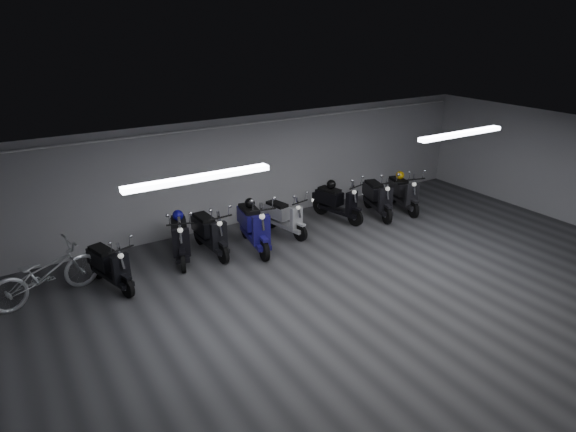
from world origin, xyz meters
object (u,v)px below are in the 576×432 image
scooter_6 (285,211)px  scooter_9 (404,187)px  helmet_2 (331,184)px  helmet_3 (250,203)px  helmet_1 (400,175)px  scooter_4 (254,219)px  scooter_8 (378,192)px  helmet_0 (178,215)px  scooter_3 (210,226)px  scooter_7 (338,196)px  scooter_1 (180,231)px  bicycle (44,268)px  scooter_0 (109,259)px

scooter_6 → scooter_9: 3.71m
helmet_2 → helmet_3: size_ratio=1.02×
helmet_1 → helmet_3: bearing=-179.9°
scooter_6 → helmet_1: (3.77, -0.05, 0.33)m
helmet_1 → helmet_2: size_ratio=0.97×
helmet_1 → helmet_2: same height
scooter_6 → helmet_3: (-0.99, -0.06, 0.43)m
scooter_4 → scooter_6: size_ratio=1.21×
scooter_8 → helmet_0: 5.47m
scooter_8 → helmet_3: scooter_8 is taller
helmet_0 → scooter_3: bearing=-26.2°
scooter_6 → helmet_3: bearing=172.0°
scooter_7 → scooter_4: bearing=174.4°
helmet_0 → scooter_1: bearing=-106.9°
bicycle → helmet_1: bicycle is taller
scooter_3 → scooter_8: (4.83, -0.21, 0.02)m
scooter_3 → helmet_3: (1.02, -0.03, 0.37)m
scooter_9 → bicycle: bearing=-165.9°
bicycle → scooter_8: bearing=-104.1°
bicycle → helmet_0: bearing=-94.3°
scooter_1 → helmet_3: 1.74m
scooter_9 → scooter_8: bearing=-168.9°
scooter_4 → scooter_8: 3.86m
scooter_9 → bicycle: 9.17m
scooter_9 → scooter_7: bearing=-175.8°
scooter_7 → scooter_9: size_ratio=0.99×
helmet_2 → bicycle: bearing=-175.8°
scooter_3 → scooter_9: bearing=-5.2°
scooter_9 → helmet_3: size_ratio=7.45×
scooter_1 → bicycle: bearing=-158.3°
scooter_9 → helmet_0: bearing=-170.5°
helmet_1 → helmet_3: (-4.76, -0.01, 0.10)m
scooter_1 → scooter_0: bearing=-147.4°
scooter_4 → bicycle: size_ratio=0.98×
scooter_3 → helmet_2: scooter_3 is taller
scooter_8 → scooter_9: scooter_8 is taller
scooter_4 → helmet_0: (-1.58, 0.61, 0.22)m
scooter_9 → scooter_3: bearing=-168.0°
bicycle → helmet_1: (9.24, 0.16, 0.29)m
helmet_0 → helmet_2: size_ratio=1.00×
scooter_1 → scooter_7: bearing=17.5°
scooter_4 → helmet_0: bearing=168.3°
scooter_1 → helmet_0: (0.07, 0.24, 0.29)m
scooter_7 → scooter_9: (2.00, -0.37, 0.01)m
scooter_4 → helmet_0: size_ratio=8.15×
scooter_6 → scooter_9: (3.70, -0.30, 0.05)m
scooter_1 → scooter_3: 0.69m
scooter_1 → scooter_8: size_ratio=0.99×
scooter_3 → helmet_3: bearing=-4.2°
scooter_4 → scooter_6: 1.10m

